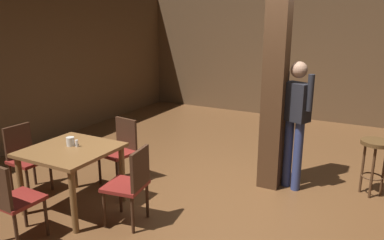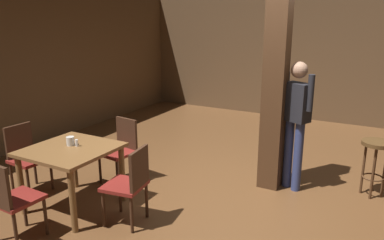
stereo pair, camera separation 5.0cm
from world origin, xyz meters
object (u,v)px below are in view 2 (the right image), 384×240
object	(u,v)px
napkin_cup	(70,141)
bar_stool_near	(376,154)
chair_east	(130,182)
standing_person	(296,117)
chair_north	(121,147)
chair_south	(10,197)
dining_table	(71,158)
chair_west	(26,155)
salt_shaker	(77,143)

from	to	relation	value
napkin_cup	bar_stool_near	distance (m)	3.82
chair_east	standing_person	xyz separation A→B (m)	(1.34, 1.77, 0.50)
chair_north	bar_stool_near	world-z (taller)	chair_north
chair_north	napkin_cup	size ratio (longest dim) A/B	8.25
chair_south	napkin_cup	distance (m)	0.97
dining_table	chair_north	size ratio (longest dim) A/B	1.09
chair_west	standing_person	size ratio (longest dim) A/B	0.52
chair_west	napkin_cup	size ratio (longest dim) A/B	8.25
dining_table	bar_stool_near	xyz separation A→B (m)	(3.17, 2.09, -0.08)
napkin_cup	standing_person	world-z (taller)	standing_person
dining_table	chair_east	size ratio (longest dim) A/B	1.09
chair_east	napkin_cup	world-z (taller)	chair_east
bar_stool_near	chair_north	bearing A→B (deg)	-158.83
chair_west	dining_table	bearing A→B (deg)	-2.50
napkin_cup	salt_shaker	bearing A→B (deg)	5.77
chair_south	standing_person	world-z (taller)	standing_person
chair_west	chair_north	distance (m)	1.24
napkin_cup	bar_stool_near	size ratio (longest dim) A/B	0.15
salt_shaker	standing_person	bearing A→B (deg)	38.55
standing_person	salt_shaker	bearing A→B (deg)	-141.45
chair_west	standing_person	bearing A→B (deg)	29.80
chair_south	bar_stool_near	distance (m)	4.31
dining_table	standing_person	xyz separation A→B (m)	(2.19, 1.80, 0.36)
chair_west	salt_shaker	size ratio (longest dim) A/B	10.55
chair_south	chair_east	world-z (taller)	same
dining_table	chair_north	bearing A→B (deg)	87.82
chair_west	chair_east	world-z (taller)	same
chair_north	chair_south	bearing A→B (deg)	-90.77
dining_table	napkin_cup	size ratio (longest dim) A/B	8.96
chair_north	chair_west	bearing A→B (deg)	-137.60
standing_person	bar_stool_near	xyz separation A→B (m)	(0.98, 0.29, -0.44)
chair_west	napkin_cup	distance (m)	0.88
chair_west	salt_shaker	world-z (taller)	chair_west
dining_table	chair_east	xyz separation A→B (m)	(0.85, 0.03, -0.13)
standing_person	chair_east	bearing A→B (deg)	-127.14
napkin_cup	chair_west	bearing A→B (deg)	-178.14
dining_table	salt_shaker	xyz separation A→B (m)	(0.03, 0.07, 0.17)
dining_table	napkin_cup	distance (m)	0.20
dining_table	salt_shaker	world-z (taller)	salt_shaker
chair_south	chair_east	bearing A→B (deg)	46.09
chair_south	chair_east	distance (m)	1.21
chair_west	chair_north	bearing A→B (deg)	42.40
chair_south	standing_person	distance (m)	3.46
salt_shaker	standing_person	distance (m)	2.77
chair_south	chair_north	bearing A→B (deg)	89.23
bar_stool_near	standing_person	bearing A→B (deg)	-163.48
chair_west	chair_east	xyz separation A→B (m)	(1.73, -0.01, 0.00)
chair_south	chair_north	xyz separation A→B (m)	(0.02, 1.72, 0.00)
chair_south	salt_shaker	distance (m)	0.97
chair_north	standing_person	world-z (taller)	standing_person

